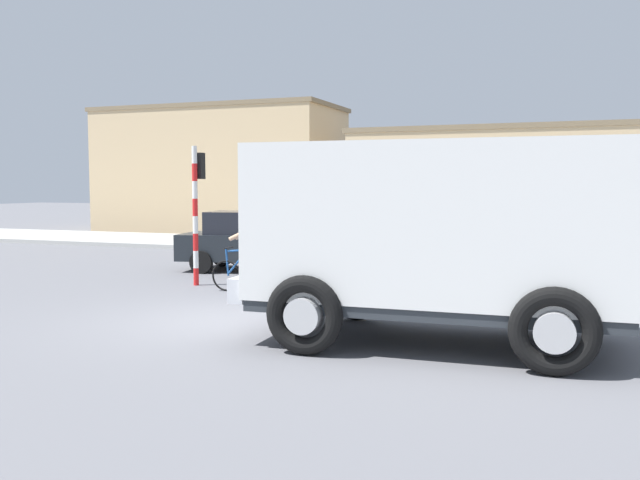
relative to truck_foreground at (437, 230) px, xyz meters
The scene contains 10 objects.
ground_plane 4.10m from the truck_foreground, behind, with size 120.00×120.00×0.00m, color slate.
sidewalk_far 14.24m from the truck_foreground, 105.17° to the left, with size 80.00×5.00×0.16m, color #ADADA8.
truck_foreground is the anchor object (origin of this frame).
cyclist 5.81m from the truck_foreground, 144.94° to the left, with size 1.73×0.50×1.72m.
traffic_light_pole 7.44m from the truck_foreground, 148.39° to the left, with size 0.24×0.43×3.20m.
car_red_near 7.32m from the truck_foreground, 102.69° to the left, with size 4.20×2.30×1.60m.
car_white_mid 9.22m from the truck_foreground, 132.98° to the left, with size 4.24×2.39×1.60m.
pedestrian_near_kerb 12.00m from the truck_foreground, 126.34° to the left, with size 0.34×0.22×1.62m.
building_corner_left 25.48m from the truck_foreground, 126.05° to the left, with size 11.95×5.45×6.09m.
building_mid_block 19.34m from the truck_foreground, 94.60° to the left, with size 11.29×5.18×4.60m.
Camera 1 is at (5.65, -10.47, 2.32)m, focal length 38.61 mm.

